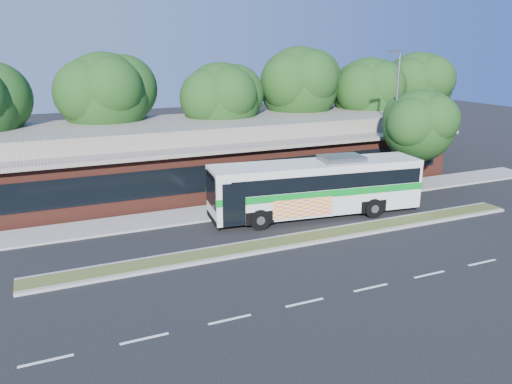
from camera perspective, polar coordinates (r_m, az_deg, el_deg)
ground at (r=24.50m, az=6.02°, el=-5.97°), size 120.00×120.00×0.00m
median_strip at (r=24.96m, az=5.34°, el=-5.35°), size 26.00×1.10×0.15m
sidewalk at (r=29.86m, az=-0.05°, el=-1.67°), size 44.00×2.60×0.12m
plaza_building at (r=35.28m, az=-4.38°, el=4.53°), size 33.20×11.20×4.45m
lamp_post at (r=33.42m, az=15.58°, el=8.17°), size 0.93×0.18×9.07m
tree_bg_b at (r=36.23m, az=-16.26°, el=10.67°), size 6.69×6.00×9.00m
tree_bg_c at (r=37.24m, az=-3.55°, el=10.55°), size 6.24×5.60×8.26m
tree_bg_d at (r=41.03m, az=5.39°, el=12.18°), size 6.91×6.20×9.37m
tree_bg_e at (r=43.47m, az=13.06°, el=11.16°), size 6.47×5.80×8.50m
tree_bg_f at (r=48.02m, az=18.26°, el=11.59°), size 6.69×6.00×8.92m
transit_bus at (r=28.12m, az=6.98°, el=0.96°), size 12.26×3.99×3.38m
sidewalk_tree at (r=34.19m, az=18.45°, el=7.42°), size 5.13×4.60×6.69m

